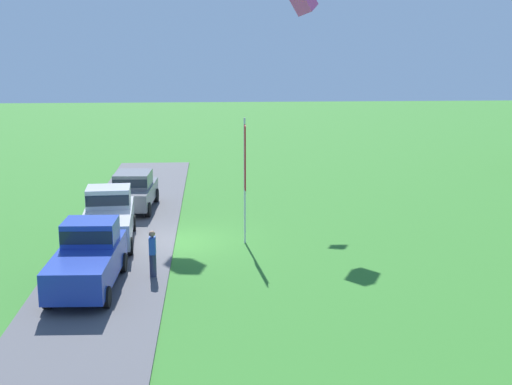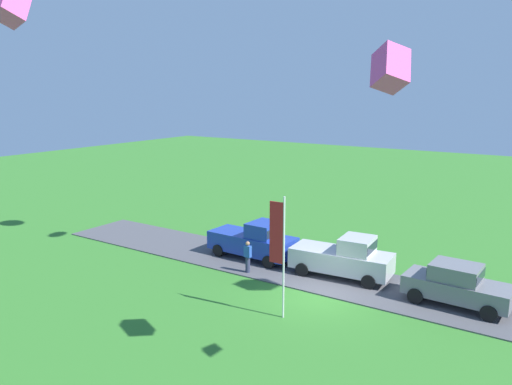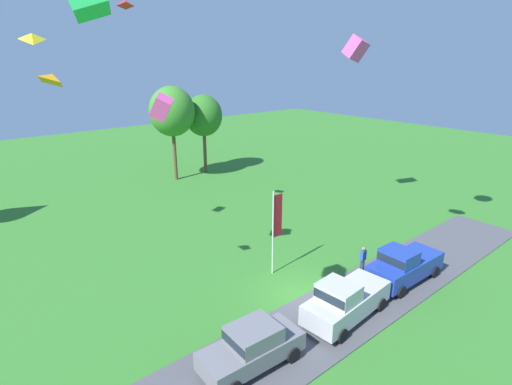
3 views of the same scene
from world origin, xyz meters
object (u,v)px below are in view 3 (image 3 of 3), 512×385
at_px(car_pickup_mid_row, 345,300).
at_px(kite_diamond_over_trees, 125,3).
at_px(tree_right_of_center, 172,112).
at_px(flag_banner, 276,222).
at_px(kite_box_low_drifter, 356,48).
at_px(kite_box_high_left, 161,107).
at_px(car_pickup_far_end, 403,265).
at_px(tree_lone_near, 203,116).
at_px(person_on_lawn, 363,260).
at_px(kite_diamond_mid_center, 32,37).
at_px(kite_diamond_high_right, 53,78).
at_px(car_sedan_by_flagpole, 252,345).

bearing_deg(car_pickup_mid_row, kite_diamond_over_trees, 102.13).
relative_size(tree_right_of_center, flag_banner, 1.87).
height_order(tree_right_of_center, kite_box_low_drifter, kite_box_low_drifter).
bearing_deg(tree_right_of_center, kite_box_low_drifter, -70.39).
bearing_deg(kite_box_high_left, car_pickup_far_end, -39.89).
bearing_deg(tree_lone_near, kite_diamond_over_trees, -136.60).
bearing_deg(tree_right_of_center, flag_banner, -103.37).
bearing_deg(person_on_lawn, kite_diamond_mid_center, 135.81).
height_order(tree_right_of_center, kite_diamond_high_right, kite_diamond_high_right).
bearing_deg(kite_diamond_mid_center, kite_box_low_drifter, -15.21).
bearing_deg(kite_box_low_drifter, kite_diamond_over_trees, 159.12).
height_order(car_pickup_mid_row, kite_diamond_high_right, kite_diamond_high_right).
relative_size(flag_banner, kite_diamond_over_trees, 5.60).
height_order(car_pickup_far_end, kite_box_high_left, kite_box_high_left).
height_order(tree_lone_near, kite_diamond_high_right, kite_diamond_high_right).
bearing_deg(car_pickup_far_end, kite_diamond_over_trees, 119.86).
xyz_separation_m(flag_banner, kite_box_low_drifter, (11.12, 3.70, 9.56)).
distance_m(tree_right_of_center, kite_diamond_mid_center, 19.33).
bearing_deg(person_on_lawn, kite_diamond_high_right, 156.92).
height_order(car_pickup_mid_row, kite_diamond_mid_center, kite_diamond_mid_center).
xyz_separation_m(person_on_lawn, flag_banner, (-3.86, 3.40, 2.37)).
bearing_deg(car_pickup_mid_row, flag_banner, 84.31).
distance_m(person_on_lawn, kite_box_high_left, 14.19).
distance_m(car_pickup_mid_row, flag_banner, 5.97).
relative_size(tree_right_of_center, kite_box_high_left, 8.91).
distance_m(person_on_lawn, tree_right_of_center, 25.13).
distance_m(person_on_lawn, kite_diamond_over_trees, 20.67).
relative_size(person_on_lawn, kite_diamond_high_right, 1.88).
relative_size(kite_diamond_high_right, kite_diamond_mid_center, 0.94).
bearing_deg(car_sedan_by_flagpole, car_pickup_far_end, -1.95).
height_order(tree_right_of_center, flag_banner, tree_right_of_center).
bearing_deg(car_sedan_by_flagpole, car_pickup_mid_row, -4.67).
height_order(car_sedan_by_flagpole, kite_box_high_left, kite_box_high_left).
bearing_deg(car_pickup_far_end, kite_box_high_left, 140.11).
relative_size(person_on_lawn, tree_right_of_center, 0.18).
xyz_separation_m(car_pickup_mid_row, tree_lone_near, (9.50, 26.93, 5.16)).
distance_m(car_pickup_mid_row, car_pickup_far_end, 5.31).
height_order(car_sedan_by_flagpole, tree_right_of_center, tree_right_of_center).
height_order(kite_box_high_left, kite_box_low_drifter, kite_box_low_drifter).
xyz_separation_m(car_pickup_far_end, person_on_lawn, (-0.91, 2.06, -0.23)).
bearing_deg(person_on_lawn, tree_lone_near, 78.39).
bearing_deg(tree_lone_near, kite_diamond_mid_center, -145.97).
distance_m(car_pickup_far_end, kite_diamond_over_trees, 22.19).
height_order(flag_banner, kite_box_high_left, kite_box_high_left).
bearing_deg(car_pickup_far_end, tree_right_of_center, 89.53).
xyz_separation_m(car_pickup_mid_row, flag_banner, (0.55, 5.54, 2.14)).
height_order(kite_diamond_over_trees, kite_diamond_mid_center, kite_diamond_over_trees).
relative_size(person_on_lawn, kite_box_high_left, 1.59).
bearing_deg(kite_box_low_drifter, flag_banner, -161.57).
bearing_deg(car_pickup_mid_row, tree_right_of_center, 78.20).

